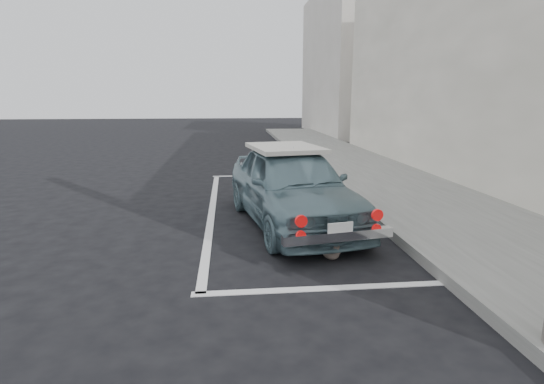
{
  "coord_description": "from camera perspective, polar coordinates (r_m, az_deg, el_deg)",
  "views": [
    {
      "loc": [
        -0.57,
        -4.74,
        2.06
      ],
      "look_at": [
        0.03,
        1.09,
        0.75
      ],
      "focal_mm": 28.0,
      "sensor_mm": 36.0,
      "label": 1
    }
  ],
  "objects": [
    {
      "name": "pline_rear",
      "position": [
        4.83,
        7.64,
        -12.7
      ],
      "size": [
        3.0,
        0.12,
        0.01
      ],
      "primitive_type": "cube",
      "color": "silver",
      "rests_on": "ground"
    },
    {
      "name": "pline_side",
      "position": [
        8.02,
        -8.07,
        -2.41
      ],
      "size": [
        0.12,
        7.0,
        0.01
      ],
      "primitive_type": "cube",
      "color": "silver",
      "rests_on": "ground"
    },
    {
      "name": "sidewalk",
      "position": [
        7.97,
        22.57,
        -2.82
      ],
      "size": [
        2.8,
        40.0,
        0.15
      ],
      "primitive_type": "cube",
      "color": "slate",
      "rests_on": "ground"
    },
    {
      "name": "ground",
      "position": [
        5.2,
        0.87,
        -10.74
      ],
      "size": [
        80.0,
        80.0,
        0.0
      ],
      "primitive_type": "plane",
      "color": "black",
      "rests_on": "ground"
    },
    {
      "name": "cat",
      "position": [
        5.61,
        7.98,
        -7.94
      ],
      "size": [
        0.28,
        0.41,
        0.23
      ],
      "rotation": [
        0.0,
        0.0,
        0.36
      ],
      "color": "#756459",
      "rests_on": "ground"
    },
    {
      "name": "pline_front",
      "position": [
        11.48,
        -0.45,
        2.25
      ],
      "size": [
        3.0,
        0.12,
        0.01
      ],
      "primitive_type": "cube",
      "color": "silver",
      "rests_on": "ground"
    },
    {
      "name": "retro_coupe",
      "position": [
        6.96,
        2.69,
        0.93
      ],
      "size": [
        2.16,
        4.02,
        1.3
      ],
      "rotation": [
        0.0,
        0.0,
        0.17
      ],
      "color": "slate",
      "rests_on": "ground"
    },
    {
      "name": "building_far",
      "position": [
        25.76,
        10.15,
        16.69
      ],
      "size": [
        3.5,
        10.0,
        8.0
      ],
      "primitive_type": "cube",
      "color": "beige",
      "rests_on": "ground"
    }
  ]
}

